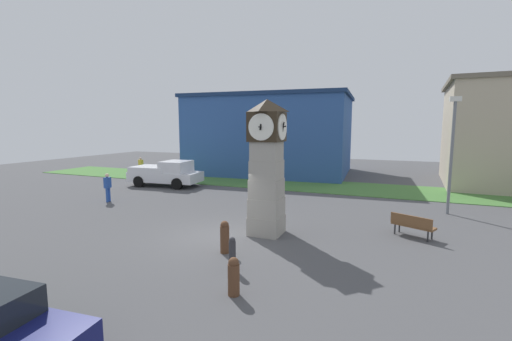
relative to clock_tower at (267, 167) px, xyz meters
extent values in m
plane|color=#4C4C4F|center=(-1.67, -1.14, -2.74)|extent=(70.38, 70.38, 0.00)
cube|color=#A19B91|center=(0.00, 0.00, -2.37)|extent=(1.25, 1.25, 0.75)
cube|color=#A19C92|center=(0.00, 0.00, -1.62)|extent=(1.21, 1.21, 0.75)
cube|color=#9D978D|center=(0.00, 0.00, -0.87)|extent=(1.16, 1.16, 0.75)
cube|color=#9F9A90|center=(0.00, 0.00, -0.12)|extent=(1.11, 1.11, 0.75)
cube|color=#A09B91|center=(0.00, 0.00, 0.63)|extent=(1.06, 1.06, 0.75)
cube|color=#2D2316|center=(0.00, 0.00, 1.57)|extent=(1.23, 1.23, 1.14)
cylinder|color=white|center=(0.00, 0.64, 1.57)|extent=(1.01, 0.04, 1.01)
cube|color=black|center=(0.00, 0.67, 1.57)|extent=(0.06, 0.09, 0.23)
cube|color=black|center=(0.00, 0.67, 1.57)|extent=(0.04, 0.37, 0.17)
cylinder|color=white|center=(0.00, -0.64, 1.57)|extent=(1.01, 0.04, 1.01)
cube|color=black|center=(0.00, -0.67, 1.57)|extent=(0.06, 0.10, 0.23)
cube|color=black|center=(0.00, -0.67, 1.57)|extent=(0.04, 0.38, 0.05)
cylinder|color=white|center=(0.64, 0.00, 1.57)|extent=(0.04, 1.01, 1.01)
cube|color=black|center=(0.67, 0.00, 1.57)|extent=(0.23, 0.06, 0.10)
cube|color=black|center=(0.67, 0.00, 1.57)|extent=(0.10, 0.04, 0.38)
cylinder|color=white|center=(-0.64, 0.00, 1.57)|extent=(0.04, 1.01, 1.01)
cube|color=black|center=(-0.67, 0.00, 1.57)|extent=(0.06, 0.06, 0.23)
cube|color=black|center=(-0.67, 0.00, 1.57)|extent=(0.38, 0.04, 0.05)
pyramid|color=#2D2316|center=(0.00, 0.00, 2.39)|extent=(1.30, 1.30, 0.50)
cylinder|color=brown|center=(1.01, -5.10, -2.32)|extent=(0.31, 0.31, 0.83)
sphere|color=brown|center=(1.01, -5.10, -1.86)|extent=(0.28, 0.28, 0.28)
cylinder|color=#333338|center=(0.31, -3.75, -2.28)|extent=(0.21, 0.21, 0.92)
sphere|color=#333338|center=(0.31, -3.75, -1.79)|extent=(0.19, 0.19, 0.19)
cylinder|color=brown|center=(-0.59, -2.53, -2.27)|extent=(0.32, 0.32, 0.94)
sphere|color=brown|center=(-0.59, -2.53, -1.75)|extent=(0.28, 0.28, 0.28)
cube|color=silver|center=(-10.75, 7.70, -2.04)|extent=(5.31, 2.63, 0.70)
cube|color=silver|center=(-9.86, 7.78, -1.29)|extent=(1.98, 2.22, 0.80)
cube|color=silver|center=(-11.77, 7.60, -1.51)|extent=(3.01, 2.42, 0.36)
cylinder|color=black|center=(-9.31, 8.87, -2.34)|extent=(0.82, 0.35, 0.80)
cylinder|color=black|center=(-9.12, 6.81, -2.34)|extent=(0.82, 0.35, 0.80)
cylinder|color=black|center=(-12.38, 8.59, -2.34)|extent=(0.82, 0.35, 0.80)
cylinder|color=black|center=(-12.19, 6.53, -2.34)|extent=(0.82, 0.35, 0.80)
cube|color=brown|center=(5.50, 1.82, -2.29)|extent=(1.66, 1.13, 0.08)
cube|color=brown|center=(5.39, 1.60, -2.04)|extent=(1.47, 0.74, 0.40)
cylinder|color=#262628|center=(6.16, 1.73, -2.51)|extent=(0.06, 0.06, 0.45)
cylinder|color=#262628|center=(5.00, 2.28, -2.51)|extent=(0.06, 0.06, 0.45)
cylinder|color=#262628|center=(5.99, 1.37, -2.51)|extent=(0.06, 0.06, 0.45)
cylinder|color=#262628|center=(4.83, 1.92, -2.51)|extent=(0.06, 0.06, 0.45)
cylinder|color=#264CA5|center=(-10.51, 1.95, -2.33)|extent=(0.14, 0.14, 0.82)
cylinder|color=#264CA5|center=(-10.55, 2.15, -2.33)|extent=(0.14, 0.14, 0.82)
cube|color=#264CA5|center=(-10.53, 2.05, -1.62)|extent=(0.32, 0.44, 0.61)
sphere|color=beige|center=(-10.53, 2.05, -1.20)|extent=(0.22, 0.22, 0.22)
cylinder|color=#338C4C|center=(-16.05, 11.14, -2.33)|extent=(0.14, 0.14, 0.81)
cylinder|color=#338C4C|center=(-15.85, 11.10, -2.33)|extent=(0.14, 0.14, 0.81)
cube|color=gold|center=(-15.95, 11.12, -1.63)|extent=(0.43, 0.30, 0.61)
sphere|color=beige|center=(-15.95, 11.12, -1.21)|extent=(0.22, 0.22, 0.22)
cylinder|color=slate|center=(7.24, 6.37, 0.02)|extent=(0.14, 0.14, 5.51)
cube|color=silver|center=(7.24, 6.37, 2.89)|extent=(0.50, 0.24, 0.24)
cube|color=#2D5193|center=(-6.12, 17.78, 0.66)|extent=(14.36, 10.92, 6.79)
cube|color=navy|center=(-6.12, 17.78, 4.20)|extent=(14.79, 11.24, 0.30)
cube|color=#477A38|center=(-4.74, 11.76, -2.72)|extent=(42.23, 5.25, 0.04)
camera|label=1|loc=(4.71, -12.62, 1.61)|focal=24.00mm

